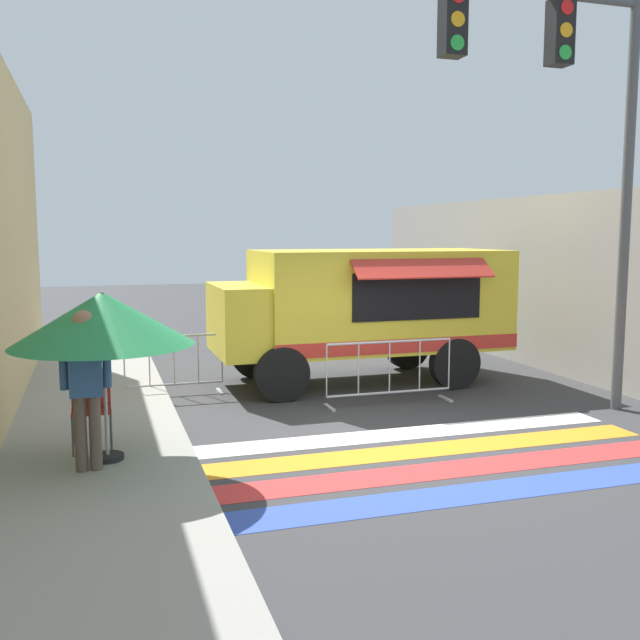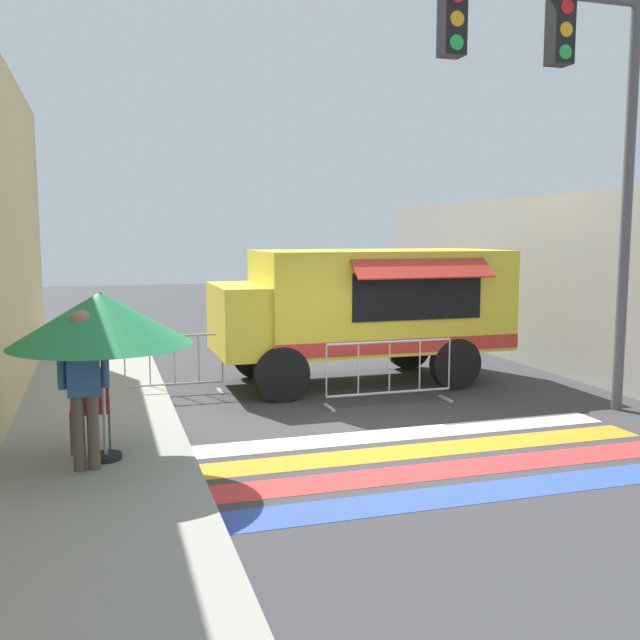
# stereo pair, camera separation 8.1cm
# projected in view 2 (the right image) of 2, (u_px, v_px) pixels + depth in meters

# --- Properties ---
(ground_plane) EXTENTS (60.00, 60.00, 0.00)m
(ground_plane) POSITION_uv_depth(u_px,v_px,m) (393.00, 437.00, 9.58)
(ground_plane) COLOR #38383A
(concrete_wall_right) EXTENTS (0.20, 16.00, 3.47)m
(concrete_wall_right) POSITION_uv_depth(u_px,v_px,m) (564.00, 285.00, 13.61)
(concrete_wall_right) COLOR #A39E93
(concrete_wall_right) RESTS_ON ground_plane
(crosswalk_painted) EXTENTS (6.40, 2.84, 0.01)m
(crosswalk_painted) POSITION_uv_depth(u_px,v_px,m) (427.00, 460.00, 8.58)
(crosswalk_painted) COLOR #334FB2
(crosswalk_painted) RESTS_ON ground_plane
(food_truck) EXTENTS (5.22, 2.64, 2.42)m
(food_truck) POSITION_uv_depth(u_px,v_px,m) (358.00, 304.00, 12.87)
(food_truck) COLOR yellow
(food_truck) RESTS_ON ground_plane
(traffic_signal_pole) EXTENTS (3.92, 0.29, 6.40)m
(traffic_signal_pole) POSITION_uv_depth(u_px,v_px,m) (562.00, 101.00, 10.14)
(traffic_signal_pole) COLOR #515456
(traffic_signal_pole) RESTS_ON ground_plane
(patio_umbrella) EXTENTS (2.01, 2.01, 1.91)m
(patio_umbrella) POSITION_uv_depth(u_px,v_px,m) (101.00, 319.00, 7.87)
(patio_umbrella) COLOR black
(patio_umbrella) RESTS_ON sidewalk_left
(folding_chair) EXTENTS (0.45, 0.45, 0.93)m
(folding_chair) POSITION_uv_depth(u_px,v_px,m) (90.00, 401.00, 8.46)
(folding_chair) COLOR #4C4C51
(folding_chair) RESTS_ON sidewalk_left
(vendor_person) EXTENTS (0.53, 0.23, 1.74)m
(vendor_person) POSITION_uv_depth(u_px,v_px,m) (84.00, 379.00, 7.59)
(vendor_person) COLOR brown
(vendor_person) RESTS_ON sidewalk_left
(barricade_front) EXTENTS (2.14, 0.44, 1.03)m
(barricade_front) POSITION_uv_depth(u_px,v_px,m) (389.00, 373.00, 11.36)
(barricade_front) COLOR #B7BABF
(barricade_front) RESTS_ON ground_plane
(barricade_side) EXTENTS (1.64, 0.44, 1.03)m
(barricade_side) POSITION_uv_depth(u_px,v_px,m) (175.00, 366.00, 12.00)
(barricade_side) COLOR #B7BABF
(barricade_side) RESTS_ON ground_plane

